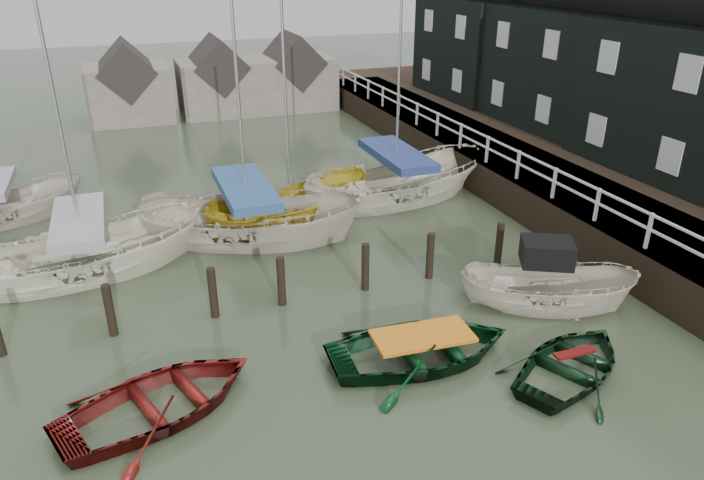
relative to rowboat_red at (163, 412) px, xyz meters
name	(u,v)px	position (x,y,z in m)	size (l,w,h in m)	color
ground	(364,356)	(4.63, 0.41, 0.00)	(120.00, 120.00, 0.00)	#2C3622
pier	(490,163)	(14.10, 10.41, 0.71)	(3.04, 32.00, 2.70)	black
land_strip	(596,165)	(19.63, 10.41, 0.00)	(14.00, 38.00, 1.50)	black
quay_houses	(642,36)	(19.62, 9.07, 5.68)	(6.52, 28.14, 10.01)	black
mooring_pilings	(285,287)	(3.51, 3.41, 0.50)	(13.72, 0.22, 1.80)	black
far_sheds	(216,81)	(5.46, 26.41, 1.86)	(14.00, 4.08, 4.39)	#665B51
rowboat_red	(163,412)	(0.00, 0.00, 0.00)	(3.00, 4.20, 0.87)	#5A100C
rowboat_green	(421,360)	(5.83, -0.19, 0.00)	(3.15, 4.41, 0.91)	black
rowboat_dkgreen	(571,373)	(8.79, -1.81, 0.00)	(2.56, 3.59, 0.74)	black
motorboat	(544,303)	(10.00, 0.88, 0.09)	(4.85, 3.62, 2.72)	beige
sailboat_a	(88,270)	(-1.52, 7.28, 0.06)	(7.36, 3.67, 11.03)	silver
sailboat_b	(249,235)	(3.48, 8.08, 0.06)	(8.09, 5.67, 12.62)	beige
sailboat_c	(291,219)	(5.20, 9.12, 0.01)	(6.75, 3.82, 9.80)	gold
sailboat_d	(395,197)	(9.55, 9.73, 0.06)	(7.94, 3.77, 12.43)	beige
sailboat_e	(1,219)	(-4.46, 12.48, 0.06)	(6.20, 3.85, 9.29)	#C0B3A4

